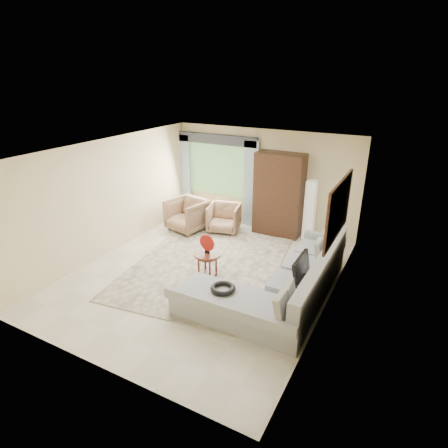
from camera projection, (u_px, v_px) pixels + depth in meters
The scene contains 17 objects.
ground at pixel (206, 274), 7.83m from camera, with size 6.00×6.00×0.00m, color silver.
area_rug at pixel (206, 266), 8.13m from camera, with size 3.00×4.00×0.02m, color beige.
sectional_sofa at pixel (285, 288), 6.80m from camera, with size 2.30×3.46×0.90m.
tv_screen at pixel (301, 269), 6.55m from camera, with size 0.06×0.74×0.48m, color black.
garden_hose at pixel (223, 288), 6.30m from camera, with size 0.43×0.43×0.09m, color black.
coffee_table at pixel (207, 265), 7.58m from camera, with size 0.56×0.56×0.56m.
red_disc at pixel (207, 243), 7.40m from camera, with size 0.34×0.34×0.03m, color #9E170F.
armchair_left at pixel (187, 215), 9.83m from camera, with size 0.90×0.93×0.84m, color #9A7B54.
armchair_right at pixel (224, 218), 9.78m from camera, with size 0.78×0.80×0.73m, color #956851.
potted_plant at pixel (184, 210), 10.56m from camera, with size 0.53×0.46×0.59m, color #999999.
armoire at pixel (279, 194), 9.41m from camera, with size 1.20×0.55×2.10m, color black.
floor_lamp at pixel (310, 210), 9.22m from camera, with size 0.24×0.24×1.50m, color silver.
window at pixel (218, 170), 10.31m from camera, with size 1.80×0.04×1.40m, color #669E59.
curtain_left at pixel (184, 175), 10.79m from camera, with size 0.40×0.08×2.30m, color #9EB7CC.
curtain_right at pixel (251, 185), 9.87m from camera, with size 0.40×0.08×2.30m, color #9EB7CC.
valance at pixel (216, 139), 9.92m from camera, with size 2.40×0.12×0.26m, color #1E232D.
wall_mirror at pixel (338, 209), 6.37m from camera, with size 0.05×1.70×1.05m.
Camera 1 is at (3.57, -5.85, 3.95)m, focal length 30.00 mm.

